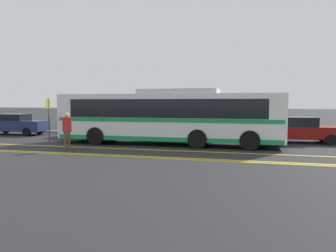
{
  "coord_description": "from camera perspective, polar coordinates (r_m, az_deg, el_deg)",
  "views": [
    {
      "loc": [
        3.57,
        -17.95,
        2.38
      ],
      "look_at": [
        -1.06,
        -0.16,
        1.06
      ],
      "focal_mm": 35.0,
      "sensor_mm": 36.0,
      "label": 1
    }
  ],
  "objects": [
    {
      "name": "transit_bus",
      "position": [
        18.39,
        0.04,
        1.77
      ],
      "size": [
        12.82,
        2.7,
        3.11
      ],
      "rotation": [
        0.0,
        0.0,
        1.57
      ],
      "color": "white",
      "rests_on": "ground_plane"
    },
    {
      "name": "parked_car_3",
      "position": [
        20.91,
        21.91,
        -0.61
      ],
      "size": [
        4.85,
        2.26,
        1.52
      ],
      "rotation": [
        0.0,
        0.0,
        -1.51
      ],
      "color": "maroon",
      "rests_on": "ground_plane"
    },
    {
      "name": "parked_car_1",
      "position": [
        23.2,
        -12.8,
        0.0
      ],
      "size": [
        4.02,
        2.12,
        1.47
      ],
      "rotation": [
        0.0,
        0.0,
        -1.53
      ],
      "color": "#335B33",
      "rests_on": "ground_plane"
    },
    {
      "name": "pedestrian_0",
      "position": [
        17.1,
        -17.19,
        -0.42
      ],
      "size": [
        0.47,
        0.43,
        1.87
      ],
      "rotation": [
        0.0,
        0.0,
        0.64
      ],
      "color": "brown",
      "rests_on": "ground_plane"
    },
    {
      "name": "ground_plane",
      "position": [
        18.45,
        3.32,
        -3.29
      ],
      "size": [
        220.0,
        220.0,
        0.0
      ],
      "primitive_type": "plane",
      "color": "#262628"
    },
    {
      "name": "bus_stop_sign",
      "position": [
        20.8,
        -20.08,
        1.86
      ],
      "size": [
        0.07,
        0.4,
        2.62
      ],
      "rotation": [
        0.0,
        0.0,
        1.57
      ],
      "color": "#59595E",
      "rests_on": "ground_plane"
    },
    {
      "name": "curb_strip",
      "position": [
        23.11,
        2.96,
        -1.6
      ],
      "size": [
        40.49,
        0.36,
        0.15
      ],
      "primitive_type": "cube",
      "color": "#99999E",
      "rests_on": "ground_plane"
    },
    {
      "name": "lane_strip_1",
      "position": [
        14.56,
        -4.17,
        -5.29
      ],
      "size": [
        32.49,
        0.2,
        0.01
      ],
      "primitive_type": "cube",
      "rotation": [
        0.0,
        0.0,
        1.57
      ],
      "color": "gold",
      "rests_on": "ground_plane"
    },
    {
      "name": "parked_car_0",
      "position": [
        26.7,
        -25.03,
        0.29
      ],
      "size": [
        4.72,
        1.94,
        1.53
      ],
      "rotation": [
        0.0,
        0.0,
        -1.52
      ],
      "color": "navy",
      "rests_on": "ground_plane"
    },
    {
      "name": "lane_strip_2",
      "position": [
        14.27,
        -4.57,
        -5.49
      ],
      "size": [
        32.49,
        0.2,
        0.01
      ],
      "primitive_type": "cube",
      "rotation": [
        0.0,
        0.0,
        1.57
      ],
      "color": "gold",
      "rests_on": "ground_plane"
    },
    {
      "name": "lane_strip_0",
      "position": [
        16.43,
        -1.94,
        -4.2
      ],
      "size": [
        32.49,
        0.2,
        0.01
      ],
      "primitive_type": "cube",
      "rotation": [
        0.0,
        0.0,
        1.57
      ],
      "color": "gold",
      "rests_on": "ground_plane"
    },
    {
      "name": "parked_car_2",
      "position": [
        21.04,
        2.99,
        -0.39
      ],
      "size": [
        4.66,
        2.07,
        1.45
      ],
      "rotation": [
        0.0,
        0.0,
        -1.6
      ],
      "color": "#9E9EA3",
      "rests_on": "ground_plane"
    }
  ]
}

